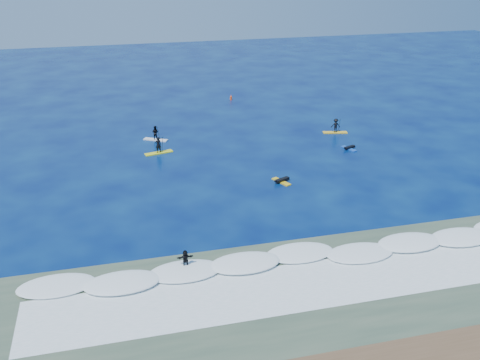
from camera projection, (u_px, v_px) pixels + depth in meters
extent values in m
plane|color=#030D43|center=(250.00, 198.00, 44.93)|extent=(160.00, 160.00, 0.00)
cube|color=#344636|center=(310.00, 295.00, 32.51)|extent=(90.00, 13.00, 0.01)
cube|color=white|center=(288.00, 260.00, 36.06)|extent=(40.00, 6.00, 0.30)
cube|color=silver|center=(304.00, 285.00, 33.40)|extent=(34.00, 5.00, 0.02)
cube|color=yellow|center=(159.00, 153.00, 54.58)|extent=(2.97, 1.35, 0.10)
imported|color=black|center=(158.00, 145.00, 54.23)|extent=(0.68, 0.52, 1.66)
cylinder|color=black|center=(162.00, 145.00, 54.43)|extent=(0.19, 0.66, 1.93)
cube|color=black|center=(163.00, 153.00, 54.80)|extent=(0.12, 0.03, 0.29)
cube|color=silver|center=(156.00, 140.00, 58.27)|extent=(2.64, 1.90, 0.09)
imported|color=black|center=(155.00, 133.00, 57.94)|extent=(0.93, 0.87, 1.53)
cylinder|color=black|center=(159.00, 133.00, 57.86)|extent=(0.34, 0.55, 1.78)
cube|color=black|center=(159.00, 141.00, 58.20)|extent=(0.11, 0.03, 0.27)
cube|color=gold|center=(335.00, 132.00, 60.54)|extent=(2.82, 1.27, 0.09)
imported|color=black|center=(336.00, 125.00, 60.20)|extent=(1.12, 0.79, 1.57)
cylinder|color=black|center=(339.00, 126.00, 60.23)|extent=(0.18, 0.62, 1.83)
cube|color=black|center=(339.00, 133.00, 60.58)|extent=(0.11, 0.03, 0.27)
cube|color=gold|center=(281.00, 182.00, 47.93)|extent=(1.34, 2.12, 0.10)
cube|color=black|center=(282.00, 180.00, 47.91)|extent=(1.46, 0.92, 0.24)
sphere|color=black|center=(275.00, 181.00, 47.42)|extent=(0.24, 0.24, 0.24)
cube|color=#174BB2|center=(349.00, 149.00, 55.68)|extent=(1.10, 1.92, 0.09)
cube|color=black|center=(350.00, 147.00, 55.67)|extent=(1.32, 0.75, 0.21)
sphere|color=black|center=(345.00, 148.00, 55.26)|extent=(0.21, 0.21, 0.21)
cube|color=white|center=(186.00, 267.00, 34.97)|extent=(1.77, 0.53, 0.09)
imported|color=black|center=(185.00, 258.00, 34.72)|extent=(1.10, 0.38, 1.18)
cylinder|color=#F54515|center=(231.00, 98.00, 73.27)|extent=(0.30, 0.30, 0.48)
cone|color=#F54515|center=(231.00, 96.00, 73.13)|extent=(0.21, 0.21, 0.24)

